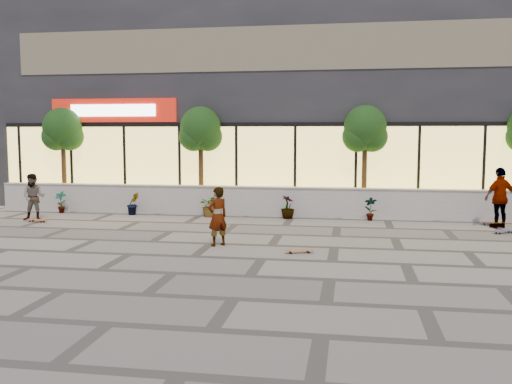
% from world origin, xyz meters
% --- Properties ---
extents(ground, '(80.00, 80.00, 0.00)m').
position_xyz_m(ground, '(0.00, 0.00, 0.00)').
color(ground, gray).
rests_on(ground, ground).
extents(planter_wall, '(22.00, 0.42, 1.04)m').
position_xyz_m(planter_wall, '(0.00, 7.00, 0.52)').
color(planter_wall, silver).
rests_on(planter_wall, ground).
extents(retail_building, '(24.00, 9.17, 8.50)m').
position_xyz_m(retail_building, '(-0.00, 12.49, 4.25)').
color(retail_building, '#25262A').
rests_on(retail_building, ground).
extents(shrub_a, '(0.43, 0.29, 0.81)m').
position_xyz_m(shrub_a, '(-8.50, 6.45, 0.41)').
color(shrub_a, '#133E15').
rests_on(shrub_a, ground).
extents(shrub_b, '(0.57, 0.57, 0.81)m').
position_xyz_m(shrub_b, '(-5.70, 6.45, 0.41)').
color(shrub_b, '#133E15').
rests_on(shrub_b, ground).
extents(shrub_c, '(0.68, 0.77, 0.81)m').
position_xyz_m(shrub_c, '(-2.90, 6.45, 0.41)').
color(shrub_c, '#133E15').
rests_on(shrub_c, ground).
extents(shrub_d, '(0.64, 0.64, 0.81)m').
position_xyz_m(shrub_d, '(-0.10, 6.45, 0.41)').
color(shrub_d, '#133E15').
rests_on(shrub_d, ground).
extents(shrub_e, '(0.46, 0.35, 0.81)m').
position_xyz_m(shrub_e, '(2.70, 6.45, 0.41)').
color(shrub_e, '#133E15').
rests_on(shrub_e, ground).
extents(tree_west, '(1.60, 1.50, 3.92)m').
position_xyz_m(tree_west, '(-9.00, 7.70, 2.99)').
color(tree_west, '#4F341C').
rests_on(tree_west, ground).
extents(tree_midwest, '(1.60, 1.50, 3.92)m').
position_xyz_m(tree_midwest, '(-3.50, 7.70, 2.99)').
color(tree_midwest, '#4F341C').
rests_on(tree_midwest, ground).
extents(tree_mideast, '(1.60, 1.50, 3.92)m').
position_xyz_m(tree_mideast, '(2.50, 7.70, 2.99)').
color(tree_mideast, '#4F341C').
rests_on(tree_mideast, ground).
extents(skater_center, '(0.66, 0.66, 1.55)m').
position_xyz_m(skater_center, '(-1.38, 1.38, 0.77)').
color(skater_center, white).
rests_on(skater_center, ground).
extents(skater_left, '(0.89, 0.76, 1.58)m').
position_xyz_m(skater_left, '(-8.49, 4.63, 0.79)').
color(skater_left, '#8F7C5C').
rests_on(skater_left, ground).
extents(skater_right_near, '(1.19, 0.91, 1.88)m').
position_xyz_m(skater_right_near, '(6.60, 5.57, 0.94)').
color(skater_right_near, silver).
rests_on(skater_right_near, ground).
extents(skateboard_center, '(0.74, 0.39, 0.09)m').
position_xyz_m(skateboard_center, '(0.81, 0.79, 0.07)').
color(skateboard_center, '#985F31').
rests_on(skateboard_center, ground).
extents(skateboard_left, '(0.77, 0.33, 0.09)m').
position_xyz_m(skateboard_left, '(-8.21, 4.30, 0.07)').
color(skateboard_left, '#DE4C29').
rests_on(skateboard_left, ground).
extents(skateboard_right_near, '(0.74, 0.33, 0.09)m').
position_xyz_m(skateboard_right_near, '(6.50, 6.06, 0.07)').
color(skateboard_right_near, brown).
rests_on(skateboard_right_near, ground).
extents(skateboard_right_far, '(0.75, 0.53, 0.09)m').
position_xyz_m(skateboard_right_far, '(6.50, 4.56, 0.08)').
color(skateboard_right_far, '#49457F').
rests_on(skateboard_right_far, ground).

